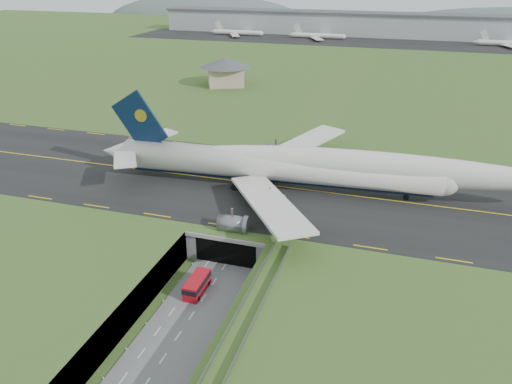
% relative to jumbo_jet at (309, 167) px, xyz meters
% --- Properties ---
extents(ground, '(900.00, 900.00, 0.00)m').
position_rel_jumbo_jet_xyz_m(ground, '(-10.28, -32.88, -11.71)').
color(ground, '#3B5F26').
rests_on(ground, ground).
extents(airfield_deck, '(800.00, 800.00, 6.00)m').
position_rel_jumbo_jet_xyz_m(airfield_deck, '(-10.28, -32.88, -8.71)').
color(airfield_deck, gray).
rests_on(airfield_deck, ground).
extents(trench_road, '(12.00, 75.00, 0.20)m').
position_rel_jumbo_jet_xyz_m(trench_road, '(-10.28, -40.38, -11.61)').
color(trench_road, slate).
rests_on(trench_road, ground).
extents(taxiway, '(800.00, 44.00, 0.18)m').
position_rel_jumbo_jet_xyz_m(taxiway, '(-10.28, 0.12, -5.62)').
color(taxiway, black).
rests_on(taxiway, airfield_deck).
extents(tunnel_portal, '(17.00, 22.30, 6.00)m').
position_rel_jumbo_jet_xyz_m(tunnel_portal, '(-10.28, -16.16, -8.37)').
color(tunnel_portal, gray).
rests_on(tunnel_portal, ground).
extents(guideway, '(3.00, 53.00, 7.05)m').
position_rel_jumbo_jet_xyz_m(guideway, '(0.72, -51.99, -6.39)').
color(guideway, '#A8A8A3').
rests_on(guideway, ground).
extents(jumbo_jet, '(101.39, 63.85, 21.17)m').
position_rel_jumbo_jet_xyz_m(jumbo_jet, '(0.00, 0.00, 0.00)').
color(jumbo_jet, silver).
rests_on(jumbo_jet, ground).
extents(shuttle_tram, '(2.73, 6.95, 2.85)m').
position_rel_jumbo_jet_xyz_m(shuttle_tram, '(-12.00, -34.46, -10.14)').
color(shuttle_tram, '#B40C17').
rests_on(shuttle_tram, ground).
extents(service_building, '(27.19, 27.19, 11.19)m').
position_rel_jumbo_jet_xyz_m(service_building, '(-54.30, 93.76, 0.92)').
color(service_building, tan).
rests_on(service_building, ground).
extents(cargo_terminal, '(320.00, 67.00, 15.60)m').
position_rel_jumbo_jet_xyz_m(cargo_terminal, '(-10.41, 266.54, 2.25)').
color(cargo_terminal, '#B2B2B2').
rests_on(cargo_terminal, ground).
extents(distant_hills, '(700.00, 91.00, 60.00)m').
position_rel_jumbo_jet_xyz_m(distant_hills, '(54.10, 397.12, -15.71)').
color(distant_hills, '#52635D').
rests_on(distant_hills, ground).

